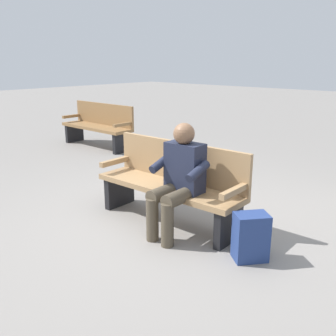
{
  "coord_description": "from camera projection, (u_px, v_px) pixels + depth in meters",
  "views": [
    {
      "loc": [
        -2.69,
        2.97,
        1.79
      ],
      "look_at": [
        -0.14,
        0.15,
        0.7
      ],
      "focal_mm": 40.55,
      "sensor_mm": 36.0,
      "label": 1
    }
  ],
  "objects": [
    {
      "name": "bench_near",
      "position": [
        172.0,
        182.0,
        4.27
      ],
      "size": [
        1.81,
        0.54,
        0.9
      ],
      "rotation": [
        0.0,
        0.0,
        0.03
      ],
      "color": "#9E7A51",
      "rests_on": "ground"
    },
    {
      "name": "person_seated",
      "position": [
        178.0,
        177.0,
        3.89
      ],
      "size": [
        0.58,
        0.58,
        1.18
      ],
      "rotation": [
        0.0,
        0.0,
        0.03
      ],
      "color": "#1E2338",
      "rests_on": "ground"
    },
    {
      "name": "backpack",
      "position": [
        250.0,
        237.0,
        3.49
      ],
      "size": [
        0.36,
        0.37,
        0.45
      ],
      "rotation": [
        0.0,
        0.0,
        4.03
      ],
      "color": "navy",
      "rests_on": "ground"
    },
    {
      "name": "bench_far",
      "position": [
        99.0,
        125.0,
        8.0
      ],
      "size": [
        1.8,
        0.5,
        0.9
      ],
      "rotation": [
        0.0,
        0.0,
        0.01
      ],
      "color": "olive",
      "rests_on": "ground"
    },
    {
      "name": "ground_plane",
      "position": [
        168.0,
        222.0,
        4.35
      ],
      "size": [
        40.0,
        40.0,
        0.0
      ],
      "primitive_type": "plane",
      "color": "gray"
    }
  ]
}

